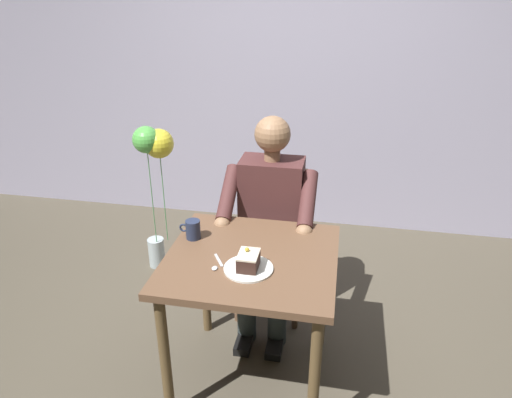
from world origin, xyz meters
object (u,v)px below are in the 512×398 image
(chair, at_px, (273,234))
(balloon_display, at_px, (154,165))
(seated_person, at_px, (269,223))
(coffee_cup, at_px, (193,229))
(cake_slice, at_px, (248,260))
(dining_table, at_px, (251,276))
(dessert_spoon, at_px, (217,264))

(chair, bearing_deg, balloon_display, -15.40)
(seated_person, distance_m, coffee_cup, 0.54)
(chair, xyz_separation_m, coffee_cup, (0.32, 0.58, 0.31))
(seated_person, bearing_deg, cake_slice, 90.87)
(dining_table, relative_size, chair, 0.89)
(chair, height_order, cake_slice, chair)
(seated_person, bearing_deg, coffee_cup, 51.89)
(balloon_display, bearing_deg, coffee_cup, 123.30)
(dining_table, xyz_separation_m, chair, (0.00, -0.69, -0.15))
(cake_slice, relative_size, coffee_cup, 1.10)
(chair, xyz_separation_m, dessert_spoon, (0.14, 0.80, 0.27))
(chair, height_order, coffee_cup, chair)
(seated_person, bearing_deg, chair, -90.00)
(cake_slice, bearing_deg, seated_person, -89.13)
(dining_table, height_order, cake_slice, cake_slice)
(seated_person, height_order, balloon_display, seated_person)
(dining_table, xyz_separation_m, seated_person, (0.00, -0.52, 0.01))
(coffee_cup, bearing_deg, chair, -119.00)
(chair, distance_m, cake_slice, 0.86)
(chair, relative_size, cake_slice, 7.55)
(dessert_spoon, relative_size, balloon_display, 0.13)
(coffee_cup, bearing_deg, cake_slice, 145.80)
(dining_table, bearing_deg, balloon_display, -47.23)
(seated_person, bearing_deg, dining_table, 90.00)
(cake_slice, relative_size, balloon_display, 0.11)
(coffee_cup, bearing_deg, balloon_display, -56.70)
(dining_table, distance_m, cake_slice, 0.20)
(dining_table, distance_m, dessert_spoon, 0.21)
(chair, height_order, dessert_spoon, chair)
(dining_table, height_order, chair, chair)
(dining_table, height_order, balloon_display, balloon_display)
(cake_slice, xyz_separation_m, dessert_spoon, (0.15, -0.01, -0.04))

